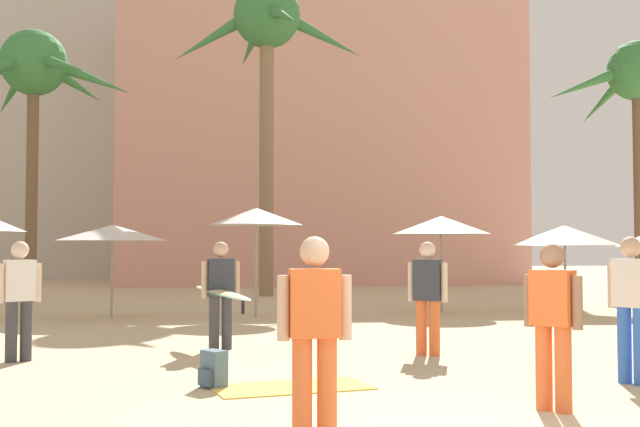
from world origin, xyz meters
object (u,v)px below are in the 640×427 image
(palm_tree_center, at_px, (638,85))
(person_mid_left, at_px, (428,293))
(cafe_umbrella_4, at_px, (256,217))
(palm_tree_far_left, at_px, (267,36))
(person_far_right, at_px, (315,331))
(person_far_left, at_px, (221,291))
(person_mid_right, at_px, (553,319))
(backpack, at_px, (213,370))
(cafe_umbrella_2, at_px, (441,225))
(person_mid_center, at_px, (632,303))
(person_near_right, at_px, (19,296))
(palm_tree_left, at_px, (34,75))
(cafe_umbrella_3, at_px, (565,235))
(cafe_umbrella_1, at_px, (112,233))
(beach_towel, at_px, (291,387))

(palm_tree_center, relative_size, person_mid_left, 5.27)
(cafe_umbrella_4, bearing_deg, palm_tree_far_left, 83.92)
(person_far_right, bearing_deg, person_far_left, -173.54)
(cafe_umbrella_4, height_order, person_mid_right, cafe_umbrella_4)
(backpack, relative_size, person_far_right, 0.25)
(palm_tree_far_left, xyz_separation_m, cafe_umbrella_2, (3.73, -7.30, -6.49))
(cafe_umbrella_2, xyz_separation_m, backpack, (-5.63, -9.59, -1.93))
(person_mid_center, bearing_deg, person_near_right, -51.54)
(palm_tree_left, relative_size, person_mid_center, 4.75)
(cafe_umbrella_3, xyz_separation_m, backpack, (-8.74, -9.41, -1.69))
(palm_tree_far_left, bearing_deg, person_near_right, -107.54)
(backpack, height_order, person_far_left, person_far_left)
(cafe_umbrella_1, bearing_deg, cafe_umbrella_2, 2.82)
(palm_tree_center, xyz_separation_m, person_far_left, (-14.63, -12.99, -6.33))
(beach_towel, relative_size, person_mid_right, 1.08)
(cafe_umbrella_2, height_order, person_far_left, cafe_umbrella_2)
(person_far_left, bearing_deg, person_mid_center, -137.23)
(cafe_umbrella_2, bearing_deg, person_far_right, -111.40)
(palm_tree_left, xyz_separation_m, cafe_umbrella_2, (10.84, -5.77, -4.63))
(palm_tree_left, xyz_separation_m, cafe_umbrella_3, (13.95, -5.95, -4.87))
(backpack, bearing_deg, cafe_umbrella_2, -155.00)
(cafe_umbrella_1, xyz_separation_m, person_mid_right, (5.42, -10.99, -1.03))
(palm_tree_far_left, bearing_deg, person_mid_center, -80.44)
(person_mid_center, relative_size, person_mid_left, 1.02)
(cafe_umbrella_4, bearing_deg, person_mid_center, -68.04)
(palm_tree_far_left, distance_m, person_mid_left, 16.59)
(cafe_umbrella_1, relative_size, person_mid_left, 1.49)
(palm_tree_far_left, relative_size, person_mid_center, 6.11)
(cafe_umbrella_1, bearing_deg, person_mid_right, -63.76)
(cafe_umbrella_4, bearing_deg, beach_towel, -91.11)
(palm_tree_center, relative_size, person_near_right, 5.26)
(cafe_umbrella_3, bearing_deg, person_far_right, -123.12)
(palm_tree_center, relative_size, beach_towel, 5.01)
(cafe_umbrella_3, relative_size, person_near_right, 1.58)
(cafe_umbrella_3, bearing_deg, palm_tree_far_left, 132.44)
(backpack, bearing_deg, cafe_umbrella_4, -131.32)
(person_far_left, height_order, person_mid_center, person_mid_center)
(palm_tree_left, height_order, cafe_umbrella_1, palm_tree_left)
(person_far_left, xyz_separation_m, person_mid_right, (3.10, -5.03, -0.02))
(cafe_umbrella_4, bearing_deg, person_far_left, -99.08)
(cafe_umbrella_1, relative_size, cafe_umbrella_2, 1.03)
(person_far_left, distance_m, person_near_right, 2.92)
(person_far_left, bearing_deg, cafe_umbrella_3, -63.13)
(palm_tree_left, height_order, cafe_umbrella_2, palm_tree_left)
(cafe_umbrella_1, relative_size, beach_towel, 1.42)
(person_far_left, distance_m, person_mid_center, 5.98)
(palm_tree_left, xyz_separation_m, person_mid_center, (10.03, -15.84, -5.83))
(backpack, distance_m, person_mid_left, 3.94)
(beach_towel, height_order, person_mid_left, person_mid_left)
(cafe_umbrella_1, relative_size, person_far_left, 0.92)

